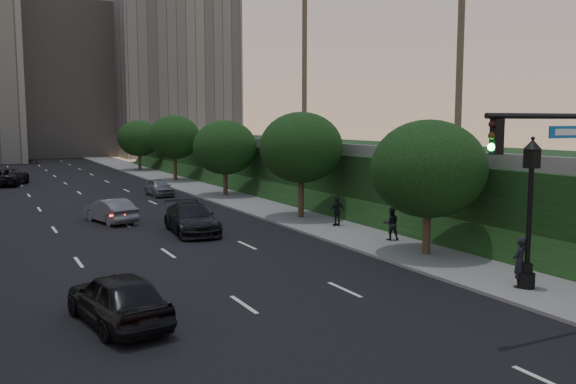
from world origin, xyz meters
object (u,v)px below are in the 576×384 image
sedan_near_left (118,298)px  sedan_mid_left (110,211)px  sedan_far_left (9,177)px  pedestrian_a (520,262)px  pedestrian_b (391,224)px  pedestrian_c (337,211)px  sedan_near_right (192,219)px  street_lamp (529,220)px  sedan_far_right (159,187)px

sedan_near_left → sedan_mid_left: sedan_near_left is taller
sedan_far_left → pedestrian_a: size_ratio=3.20×
pedestrian_b → pedestrian_c: size_ratio=0.99×
pedestrian_b → sedan_near_right: bearing=-17.8°
sedan_near_left → sedan_near_right: (6.80, 13.57, -0.01)m
street_lamp → sedan_near_left: size_ratio=1.16×
sedan_mid_left → pedestrian_a: size_ratio=2.42×
sedan_far_right → street_lamp: bearing=-84.4°
street_lamp → sedan_near_right: street_lamp is taller
sedan_near_left → pedestrian_c: 18.59m
sedan_far_left → pedestrian_b: bearing=130.0°
sedan_near_left → pedestrian_c: bearing=-151.8°
pedestrian_c → street_lamp: bearing=82.9°
sedan_near_left → sedan_far_right: sedan_near_left is taller
street_lamp → sedan_far_right: size_ratio=1.36×
sedan_mid_left → pedestrian_c: (11.27, -7.93, 0.26)m
pedestrian_b → street_lamp: bearing=107.0°
sedan_near_right → sedan_mid_left: bearing=125.1°
sedan_mid_left → sedan_near_right: sedan_near_right is taller
pedestrian_b → pedestrian_a: bearing=106.0°
sedan_near_right → sedan_far_right: size_ratio=1.35×
pedestrian_c → pedestrian_a: bearing=82.3°
sedan_near_left → sedan_far_left: 45.61m
sedan_mid_left → sedan_far_left: 26.76m
pedestrian_b → sedan_far_left: bearing=-44.5°
sedan_near_right → pedestrian_a: bearing=-62.3°
street_lamp → sedan_near_right: size_ratio=1.00×
sedan_mid_left → sedan_near_left: bearing=65.5°
sedan_near_left → street_lamp: bearing=158.3°
street_lamp → pedestrian_c: bearing=86.6°
sedan_near_right → sedan_far_right: bearing=85.2°
sedan_mid_left → pedestrian_a: (10.26, -22.11, 0.34)m
pedestrian_c → sedan_mid_left: bearing=-38.8°
street_lamp → sedan_near_right: (-7.11, 16.70, -1.82)m
sedan_far_right → pedestrian_b: pedestrian_b is taller
sedan_far_right → pedestrian_c: bearing=-77.0°
sedan_near_left → pedestrian_a: size_ratio=2.61×
sedan_far_left → sedan_near_right: bearing=121.4°
street_lamp → sedan_far_right: bearing=96.9°
sedan_far_right → sedan_near_right: bearing=-100.9°
sedan_near_left → sedan_near_right: sedan_near_left is taller
sedan_mid_left → sedan_far_left: (-4.40, 26.40, 0.08)m
sedan_near_right → pedestrian_a: size_ratio=3.02×
street_lamp → sedan_far_right: street_lamp is taller
street_lamp → sedan_near_right: bearing=113.1°
sedan_mid_left → pedestrian_a: 24.38m
sedan_mid_left → pedestrian_b: bearing=117.8°
sedan_far_left → sedan_mid_left: bearing=117.4°
sedan_far_right → pedestrian_a: bearing=-84.6°
sedan_far_right → pedestrian_c: 20.38m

